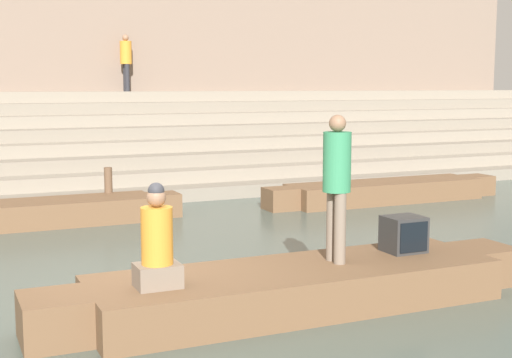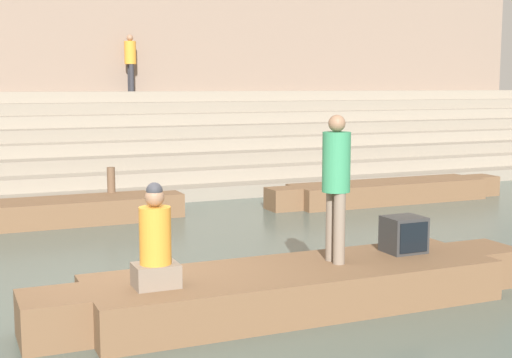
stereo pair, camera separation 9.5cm
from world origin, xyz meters
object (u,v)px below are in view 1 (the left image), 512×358
Objects in this scene: person_standing at (337,178)px; mooring_post at (109,191)px; person_on_steps at (126,59)px; rowboat_main at (298,286)px; person_rowing at (157,245)px; tv_set at (404,234)px; moored_boat_distant at (40,212)px; moored_boat_shore at (385,191)px.

mooring_post is (-1.24, 6.83, -1.02)m from person_standing.
rowboat_main is at bearing 135.66° from person_on_steps.
person_rowing is 2.29× the size of tv_set.
person_standing is at bearing -61.48° from moored_boat_distant.
person_on_steps is at bearing 86.79° from person_standing.
person_standing is 7.02m from mooring_post.
person_standing is 2.34m from person_rowing.
rowboat_main is 1.07× the size of moored_boat_shore.
person_standing is (0.54, 0.06, 1.25)m from rowboat_main.
mooring_post is at bearing 123.90° from person_on_steps.
moored_boat_distant is 1.51m from mooring_post.
person_on_steps reaches higher than person_standing.
moored_boat_shore is (4.81, 6.01, -1.26)m from person_standing.
rowboat_main is at bearing -174.06° from person_standing.
person_rowing is at bearing -80.81° from moored_boat_distant.
moored_boat_distant is (-2.65, 6.33, -1.26)m from person_standing.
person_on_steps is (1.28, 13.26, 3.10)m from rowboat_main.
person_rowing is at bearing -175.55° from person_standing.
moored_boat_distant is (-7.45, 0.32, 0.00)m from moored_boat_shore.
person_on_steps is at bearing 89.75° from tv_set.
moored_boat_distant is at bearing 114.97° from person_on_steps.
mooring_post is at bearing 86.09° from person_rowing.
person_standing is 1.59× the size of person_rowing.
moored_boat_distant is at bearing 119.14° from tv_set.
moored_boat_distant is 8.28m from person_on_steps.
person_standing is at bearing -176.07° from tv_set.
tv_set is at bearing 3.38° from rowboat_main.
moored_boat_shore is 6.02× the size of mooring_post.
person_on_steps reaches higher than person_rowing.
rowboat_main is at bearing 8.35° from person_rowing.
person_on_steps is (3.01, 13.38, 2.42)m from person_rowing.
person_on_steps is (-4.06, 7.20, 3.11)m from moored_boat_shore.
moored_boat_shore is (3.74, 5.91, -0.47)m from tv_set.
person_standing is 1.09× the size of person_on_steps.
moored_boat_shore is at bearing 170.64° from person_on_steps.
tv_set is 0.08× the size of moored_boat_shore.
tv_set reaches higher than moored_boat_shore.
tv_set is at bearing -125.52° from moored_boat_shore.
person_rowing reaches higher than rowboat_main.
moored_boat_distant is at bearing 105.93° from rowboat_main.
person_on_steps reaches higher than mooring_post.
tv_set is (3.33, 0.28, -0.22)m from person_rowing.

